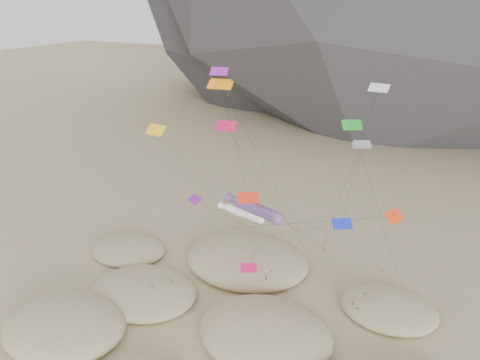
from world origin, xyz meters
name	(u,v)px	position (x,y,z in m)	size (l,w,h in m)	color
ground	(214,353)	(0.00, 0.00, 0.00)	(500.00, 500.00, 0.00)	#CCB789
dunes	(218,314)	(-2.08, 4.86, 0.67)	(50.33, 37.14, 3.77)	#CCB789
dune_grass	(221,320)	(-1.31, 3.92, 0.84)	(41.21, 28.39, 1.62)	black
kite_stakes	(308,249)	(2.29, 23.84, 0.15)	(25.04, 4.01, 0.30)	#3F2D1E
rainbow_tube_kite	(254,208)	(0.90, 7.68, 13.13)	(8.46, 16.98, 14.16)	#D75716
white_tube_kite	(242,213)	(-2.18, 11.12, 10.47)	(7.01, 15.16, 11.20)	white
orange_parafoil	(221,86)	(-5.86, 13.49, 24.35)	(7.34, 15.36, 25.14)	orange
multi_parafoil	(361,147)	(9.87, 14.99, 19.01)	(5.36, 12.78, 19.72)	red
delta_kites	(270,166)	(1.15, 11.20, 16.74)	(28.30, 20.91, 26.37)	#C81249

